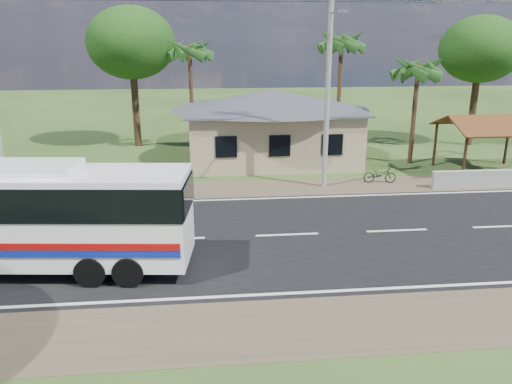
# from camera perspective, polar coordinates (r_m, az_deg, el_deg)

# --- Properties ---
(ground) EXTENTS (120.00, 120.00, 0.00)m
(ground) POSITION_cam_1_polar(r_m,az_deg,el_deg) (19.87, 3.56, -4.94)
(ground) COLOR #264217
(ground) RESTS_ON ground
(road) EXTENTS (120.00, 16.00, 0.03)m
(road) POSITION_cam_1_polar(r_m,az_deg,el_deg) (19.87, 3.56, -4.92)
(road) COLOR black
(road) RESTS_ON ground
(house) EXTENTS (12.40, 10.00, 5.00)m
(house) POSITION_cam_1_polar(r_m,az_deg,el_deg) (31.78, 1.70, 8.46)
(house) COLOR tan
(house) RESTS_ON ground
(waiting_shed) EXTENTS (5.20, 4.48, 3.35)m
(waiting_shed) POSITION_cam_1_polar(r_m,az_deg,el_deg) (31.47, 25.23, 6.91)
(waiting_shed) COLOR #342113
(waiting_shed) RESTS_ON ground
(concrete_barrier) EXTENTS (7.00, 0.30, 0.90)m
(concrete_barrier) POSITION_cam_1_polar(r_m,az_deg,el_deg) (28.98, 25.81, 1.43)
(concrete_barrier) COLOR #9E9E99
(concrete_barrier) RESTS_ON ground
(utility_poles) EXTENTS (32.80, 2.22, 11.00)m
(utility_poles) POSITION_cam_1_polar(r_m,az_deg,el_deg) (25.35, 7.54, 13.20)
(utility_poles) COLOR #9E9E99
(utility_poles) RESTS_ON ground
(palm_near) EXTENTS (2.80, 2.80, 6.70)m
(palm_near) POSITION_cam_1_polar(r_m,az_deg,el_deg) (31.78, 18.05, 13.22)
(palm_near) COLOR #47301E
(palm_near) RESTS_ON ground
(palm_mid) EXTENTS (2.80, 2.80, 8.20)m
(palm_mid) POSITION_cam_1_polar(r_m,az_deg,el_deg) (34.84, 9.75, 16.46)
(palm_mid) COLOR #47301E
(palm_mid) RESTS_ON ground
(palm_far) EXTENTS (2.80, 2.80, 7.70)m
(palm_far) POSITION_cam_1_polar(r_m,az_deg,el_deg) (34.17, -7.59, 15.74)
(palm_far) COLOR #47301E
(palm_far) RESTS_ON ground
(tree_behind_house) EXTENTS (6.00, 6.00, 9.61)m
(tree_behind_house) POSITION_cam_1_polar(r_m,az_deg,el_deg) (36.49, -14.07, 16.16)
(tree_behind_house) COLOR #47301E
(tree_behind_house) RESTS_ON ground
(tree_behind_shed) EXTENTS (5.60, 5.60, 9.02)m
(tree_behind_shed) POSITION_cam_1_polar(r_m,az_deg,el_deg) (39.11, 24.27, 14.61)
(tree_behind_shed) COLOR #47301E
(tree_behind_shed) RESTS_ON ground
(coach_bus) EXTENTS (12.13, 3.77, 3.70)m
(coach_bus) POSITION_cam_1_polar(r_m,az_deg,el_deg) (18.13, -26.65, -1.90)
(coach_bus) COLOR white
(coach_bus) RESTS_ON ground
(motorcycle) EXTENTS (1.79, 0.82, 0.91)m
(motorcycle) POSITION_cam_1_polar(r_m,az_deg,el_deg) (27.58, 13.96, 1.94)
(motorcycle) COLOR black
(motorcycle) RESTS_ON ground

